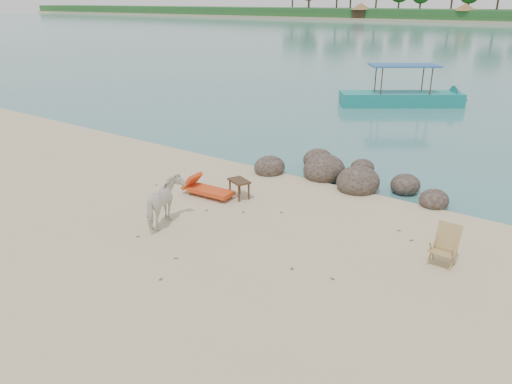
% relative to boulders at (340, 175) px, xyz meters
% --- Properties ---
extents(boulders, '(6.32, 2.89, 1.00)m').
position_rel_boulders_xyz_m(boulders, '(0.00, 0.00, 0.00)').
color(boulders, '#2F251F').
rests_on(boulders, ground).
extents(cow, '(1.18, 1.59, 1.22)m').
position_rel_boulders_xyz_m(cow, '(-2.01, -5.76, 0.41)').
color(cow, silver).
rests_on(cow, ground).
extents(side_table, '(0.79, 0.66, 0.54)m').
position_rel_boulders_xyz_m(side_table, '(-1.66, -3.14, 0.07)').
color(side_table, '#331D14').
rests_on(side_table, ground).
extents(lounge_chair, '(1.77, 0.73, 0.52)m').
position_rel_boulders_xyz_m(lounge_chair, '(-2.38, -3.59, 0.06)').
color(lounge_chair, '#C34217').
rests_on(lounge_chair, ground).
extents(deck_chair, '(0.60, 0.65, 0.89)m').
position_rel_boulders_xyz_m(deck_chair, '(4.38, -3.65, 0.24)').
color(deck_chair, tan).
rests_on(deck_chair, ground).
extents(boat_near, '(6.99, 5.77, 3.61)m').
position_rel_boulders_xyz_m(boat_near, '(-3.09, 13.26, 1.61)').
color(boat_near, '#167F7A').
rests_on(boat_near, water).
extents(dead_leaves, '(7.99, 7.17, 0.00)m').
position_rel_boulders_xyz_m(dead_leaves, '(-0.13, -4.91, -0.19)').
color(dead_leaves, brown).
rests_on(dead_leaves, ground).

